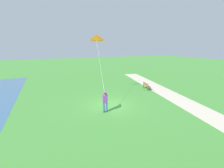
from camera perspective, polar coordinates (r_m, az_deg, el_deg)
ground_plane at (r=15.17m, az=-0.80°, el=-7.63°), size 120.00×120.00×0.00m
walkway_path at (r=17.65m, az=24.22°, el=-5.73°), size 8.24×31.90×0.02m
person_kite_flyer at (r=13.31m, az=-2.54°, el=-5.96°), size 0.51×0.63×1.83m
flying_kite at (r=17.26m, az=-5.67°, el=16.09°), size 1.48×4.82×4.95m
park_bench_near_walkway at (r=20.76m, az=12.44°, el=-0.52°), size 0.71×1.56×0.88m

